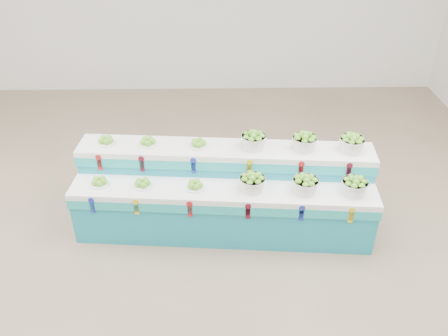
{
  "coord_description": "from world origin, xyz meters",
  "views": [
    {
      "loc": [
        0.62,
        -3.94,
        3.89
      ],
      "look_at": [
        0.71,
        0.68,
        0.87
      ],
      "focal_mm": 37.71,
      "sensor_mm": 36.0,
      "label": 1
    }
  ],
  "objects": [
    {
      "name": "basket_upper_left",
      "position": [
        1.07,
        0.88,
        1.13
      ],
      "size": [
        0.32,
        0.32,
        0.22
      ],
      "primitive_type": null,
      "rotation": [
        0.0,
        0.0,
        -0.08
      ],
      "color": "silver",
      "rests_on": "display_stand"
    },
    {
      "name": "basket_upper_mid",
      "position": [
        1.66,
        0.83,
        1.13
      ],
      "size": [
        0.32,
        0.32,
        0.22
      ],
      "primitive_type": null,
      "rotation": [
        0.0,
        0.0,
        -0.08
      ],
      "color": "silver",
      "rests_on": "display_stand"
    },
    {
      "name": "display_stand",
      "position": [
        0.71,
        0.68,
        0.51
      ],
      "size": [
        3.64,
        1.21,
        1.02
      ],
      "primitive_type": null,
      "rotation": [
        0.0,
        0.0,
        -0.08
      ],
      "color": "teal",
      "rests_on": "ground"
    },
    {
      "name": "plate_upper_mid",
      "position": [
        -0.2,
        0.98,
        1.07
      ],
      "size": [
        0.24,
        0.24,
        0.1
      ],
      "primitive_type": "cylinder",
      "rotation": [
        0.0,
        0.0,
        -0.08
      ],
      "color": "white",
      "rests_on": "display_stand"
    },
    {
      "name": "plate_lower_left",
      "position": [
        -0.74,
        0.58,
        0.77
      ],
      "size": [
        0.24,
        0.24,
        0.1
      ],
      "primitive_type": "cylinder",
      "rotation": [
        0.0,
        0.0,
        -0.08
      ],
      "color": "white",
      "rests_on": "display_stand"
    },
    {
      "name": "basket_lower_mid",
      "position": [
        1.63,
        0.39,
        0.83
      ],
      "size": [
        0.32,
        0.32,
        0.22
      ],
      "primitive_type": null,
      "rotation": [
        0.0,
        0.0,
        -0.08
      ],
      "color": "silver",
      "rests_on": "display_stand"
    },
    {
      "name": "plate_lower_mid",
      "position": [
        -0.23,
        0.54,
        0.77
      ],
      "size": [
        0.24,
        0.24,
        0.1
      ],
      "primitive_type": "cylinder",
      "rotation": [
        0.0,
        0.0,
        -0.08
      ],
      "color": "white",
      "rests_on": "display_stand"
    },
    {
      "name": "basket_lower_left",
      "position": [
        1.03,
        0.44,
        0.83
      ],
      "size": [
        0.32,
        0.32,
        0.22
      ],
      "primitive_type": null,
      "rotation": [
        0.0,
        0.0,
        -0.08
      ],
      "color": "silver",
      "rests_on": "display_stand"
    },
    {
      "name": "plate_upper_left",
      "position": [
        -0.71,
        1.02,
        1.07
      ],
      "size": [
        0.24,
        0.24,
        0.1
      ],
      "primitive_type": "cylinder",
      "rotation": [
        0.0,
        0.0,
        -0.08
      ],
      "color": "white",
      "rests_on": "display_stand"
    },
    {
      "name": "plate_upper_right",
      "position": [
        0.41,
        0.93,
        1.07
      ],
      "size": [
        0.24,
        0.24,
        0.1
      ],
      "primitive_type": "cylinder",
      "rotation": [
        0.0,
        0.0,
        -0.08
      ],
      "color": "white",
      "rests_on": "display_stand"
    },
    {
      "name": "ground",
      "position": [
        0.0,
        0.0,
        0.0
      ],
      "size": [
        10.0,
        10.0,
        0.0
      ],
      "primitive_type": "plane",
      "color": "#766450",
      "rests_on": "ground"
    },
    {
      "name": "basket_upper_right",
      "position": [
        2.21,
        0.78,
        1.13
      ],
      "size": [
        0.32,
        0.32,
        0.22
      ],
      "primitive_type": null,
      "rotation": [
        0.0,
        0.0,
        -0.08
      ],
      "color": "silver",
      "rests_on": "display_stand"
    },
    {
      "name": "basket_lower_right",
      "position": [
        2.18,
        0.34,
        0.83
      ],
      "size": [
        0.32,
        0.32,
        0.22
      ],
      "primitive_type": null,
      "rotation": [
        0.0,
        0.0,
        -0.08
      ],
      "color": "silver",
      "rests_on": "display_stand"
    },
    {
      "name": "plate_lower_right",
      "position": [
        0.38,
        0.49,
        0.77
      ],
      "size": [
        0.24,
        0.24,
        0.1
      ],
      "primitive_type": "cylinder",
      "rotation": [
        0.0,
        0.0,
        -0.08
      ],
      "color": "white",
      "rests_on": "display_stand"
    }
  ]
}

